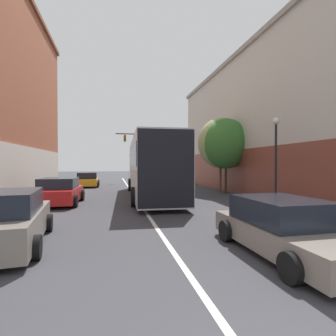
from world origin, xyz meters
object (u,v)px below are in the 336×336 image
at_px(bus, 151,165).
at_px(parked_car_left_mid, 60,192).
at_px(hatchback_foreground, 286,228).
at_px(street_tree_far, 226,144).
at_px(street_lamp, 276,157).
at_px(traffic_signal_gantry, 155,145).
at_px(parked_car_left_near, 88,180).
at_px(parked_car_left_far, 5,221).
at_px(street_tree_near, 220,143).

bearing_deg(bus, parked_car_left_mid, 115.71).
bearing_deg(bus, hatchback_foreground, -169.89).
bearing_deg(hatchback_foreground, street_tree_far, -19.03).
distance_m(street_lamp, street_tree_far, 7.42).
height_order(hatchback_foreground, street_tree_far, street_tree_far).
bearing_deg(traffic_signal_gantry, street_tree_far, -76.49).
height_order(parked_car_left_near, traffic_signal_gantry, traffic_signal_gantry).
relative_size(parked_car_left_mid, street_lamp, 0.94).
xyz_separation_m(parked_car_left_near, parked_car_left_mid, (-0.43, -11.12, 0.04)).
height_order(hatchback_foreground, parked_car_left_far, parked_car_left_far).
relative_size(parked_car_left_mid, street_tree_far, 0.73).
height_order(street_tree_near, street_tree_far, street_tree_near).
relative_size(hatchback_foreground, street_tree_near, 0.76).
height_order(parked_car_left_near, street_lamp, street_lamp).
bearing_deg(parked_car_left_near, parked_car_left_mid, 176.54).
bearing_deg(parked_car_left_far, parked_car_left_near, -7.94).
xyz_separation_m(hatchback_foreground, parked_car_left_mid, (-6.84, 9.34, 0.06)).
bearing_deg(parked_car_left_mid, bus, -65.21).
relative_size(parked_car_left_far, traffic_signal_gantry, 0.61).
xyz_separation_m(hatchback_foreground, parked_car_left_far, (-6.78, 1.95, 0.07)).
bearing_deg(hatchback_foreground, street_tree_near, -17.61).
bearing_deg(parked_car_left_mid, street_tree_far, -72.74).
bearing_deg(street_tree_far, bus, -171.64).
bearing_deg(street_tree_far, parked_car_left_near, 142.68).
bearing_deg(parked_car_left_far, street_tree_near, -50.75).
relative_size(parked_car_left_mid, street_tree_near, 0.71).
bearing_deg(street_tree_near, hatchback_foreground, -106.81).
bearing_deg(street_tree_near, bus, -165.10).
xyz_separation_m(bus, parked_car_left_mid, (-5.25, -2.27, -1.39)).
xyz_separation_m(parked_car_left_mid, parked_car_left_far, (0.06, -7.39, 0.01)).
height_order(traffic_signal_gantry, street_lamp, traffic_signal_gantry).
bearing_deg(parked_car_left_near, street_lamp, -148.95).
bearing_deg(traffic_signal_gantry, street_tree_near, -76.46).
relative_size(parked_car_left_far, street_tree_near, 0.77).
xyz_separation_m(bus, traffic_signal_gantry, (2.52, 14.01, 2.40)).
relative_size(parked_car_left_near, street_tree_near, 0.68).
bearing_deg(parked_car_left_mid, traffic_signal_gantry, -24.11).
bearing_deg(traffic_signal_gantry, street_lamp, -83.52).
height_order(hatchback_foreground, street_tree_near, street_tree_near).
height_order(parked_car_left_mid, traffic_signal_gantry, traffic_signal_gantry).
distance_m(street_lamp, street_tree_near, 8.04).
bearing_deg(street_lamp, parked_car_left_near, 122.31).
height_order(parked_car_left_far, traffic_signal_gantry, traffic_signal_gantry).
distance_m(traffic_signal_gantry, street_tree_near, 12.92).
bearing_deg(street_tree_near, parked_car_left_far, -133.94).
bearing_deg(street_tree_far, street_lamp, -96.62).
relative_size(parked_car_left_near, street_lamp, 0.90).
bearing_deg(street_tree_near, parked_car_left_mid, -160.86).
distance_m(hatchback_foreground, parked_car_left_mid, 11.57).
relative_size(parked_car_left_near, traffic_signal_gantry, 0.54).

